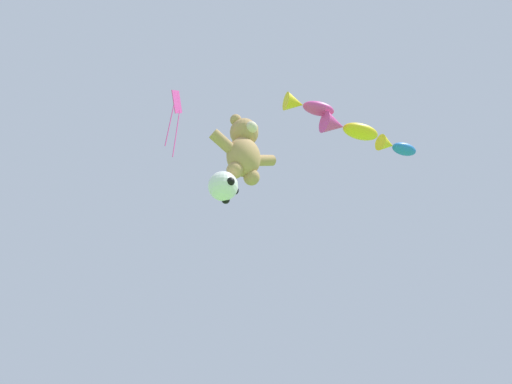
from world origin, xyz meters
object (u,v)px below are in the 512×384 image
at_px(fish_kite_goldfin, 347,128).
at_px(fish_kite_cobalt, 395,147).
at_px(soccer_ball_kite, 223,186).
at_px(diamond_kite, 176,108).
at_px(teddy_bear_kite, 244,149).
at_px(fish_kite_magenta, 307,106).

bearing_deg(fish_kite_goldfin, fish_kite_cobalt, -6.31).
bearing_deg(soccer_ball_kite, fish_kite_goldfin, -8.36).
bearing_deg(soccer_ball_kite, diamond_kite, 136.89).
height_order(fish_kite_goldfin, fish_kite_cobalt, fish_kite_cobalt).
bearing_deg(teddy_bear_kite, fish_kite_cobalt, -8.40).
bearing_deg(soccer_ball_kite, fish_kite_magenta, -4.49).
xyz_separation_m(soccer_ball_kite, fish_kite_goldfin, (4.71, -0.69, 4.09)).
xyz_separation_m(teddy_bear_kite, diamond_kite, (-1.83, 1.12, 1.52)).
xyz_separation_m(teddy_bear_kite, fish_kite_magenta, (2.54, -0.25, 3.09)).
distance_m(fish_kite_goldfin, diamond_kite, 6.26).
height_order(soccer_ball_kite, fish_kite_magenta, fish_kite_magenta).
xyz_separation_m(fish_kite_magenta, diamond_kite, (-4.36, 1.37, -1.57)).
bearing_deg(fish_kite_goldfin, diamond_kite, 162.95).
bearing_deg(fish_kite_magenta, soccer_ball_kite, 175.51).
xyz_separation_m(soccer_ball_kite, diamond_kite, (-1.20, 1.12, 3.10)).
height_order(fish_kite_goldfin, diamond_kite, fish_kite_goldfin).
relative_size(fish_kite_magenta, fish_kite_goldfin, 0.84).
bearing_deg(fish_kite_cobalt, teddy_bear_kite, 171.60).
bearing_deg(diamond_kite, fish_kite_goldfin, -17.05).
bearing_deg(fish_kite_magenta, fish_kite_cobalt, -10.12).
relative_size(fish_kite_magenta, fish_kite_cobalt, 1.12).
bearing_deg(fish_kite_magenta, diamond_kite, 162.58).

